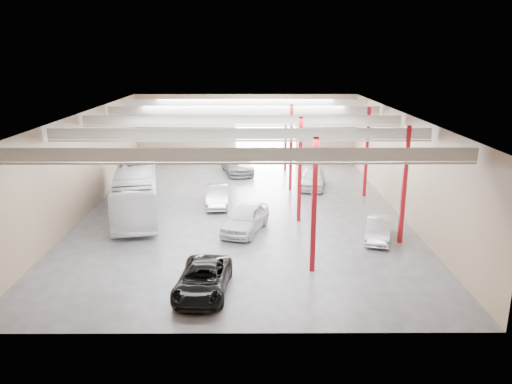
{
  "coord_description": "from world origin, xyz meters",
  "views": [
    {
      "loc": [
        0.78,
        -33.87,
        10.92
      ],
      "look_at": [
        0.92,
        -2.65,
        2.2
      ],
      "focal_mm": 35.0,
      "sensor_mm": 36.0,
      "label": 1
    }
  ],
  "objects_px": {
    "car_row_c": "(237,164)",
    "car_right_far": "(313,178)",
    "car_row_b": "(217,196)",
    "black_sedan": "(203,279)",
    "coach_bus": "(136,190)",
    "car_row_a": "(246,218)",
    "car_right_near": "(378,229)"
  },
  "relations": [
    {
      "from": "car_row_c",
      "to": "car_right_far",
      "type": "relative_size",
      "value": 1.21
    },
    {
      "from": "car_row_a",
      "to": "car_row_b",
      "type": "xyz_separation_m",
      "value": [
        -2.17,
        5.51,
        -0.1
      ]
    },
    {
      "from": "car_row_a",
      "to": "car_right_near",
      "type": "bearing_deg",
      "value": 7.65
    },
    {
      "from": "black_sedan",
      "to": "car_row_b",
      "type": "xyz_separation_m",
      "value": [
        -0.31,
        13.98,
        0.05
      ]
    },
    {
      "from": "car_row_a",
      "to": "car_right_near",
      "type": "distance_m",
      "value": 8.19
    },
    {
      "from": "car_row_b",
      "to": "car_right_far",
      "type": "xyz_separation_m",
      "value": [
        7.62,
        5.04,
        0.09
      ]
    },
    {
      "from": "coach_bus",
      "to": "car_right_near",
      "type": "xyz_separation_m",
      "value": [
        15.78,
        -5.34,
        -0.98
      ]
    },
    {
      "from": "car_row_b",
      "to": "car_right_far",
      "type": "distance_m",
      "value": 9.14
    },
    {
      "from": "car_row_a",
      "to": "car_row_c",
      "type": "bearing_deg",
      "value": 112.32
    },
    {
      "from": "black_sedan",
      "to": "car_right_near",
      "type": "xyz_separation_m",
      "value": [
        9.91,
        6.92,
        -0.03
      ]
    },
    {
      "from": "coach_bus",
      "to": "car_row_b",
      "type": "height_order",
      "value": "coach_bus"
    },
    {
      "from": "car_row_b",
      "to": "car_right_far",
      "type": "bearing_deg",
      "value": 29.68
    },
    {
      "from": "car_right_far",
      "to": "black_sedan",
      "type": "bearing_deg",
      "value": -100.78
    },
    {
      "from": "car_row_c",
      "to": "car_right_near",
      "type": "xyz_separation_m",
      "value": [
        9.09,
        -17.56,
        -0.19
      ]
    },
    {
      "from": "coach_bus",
      "to": "car_right_far",
      "type": "relative_size",
      "value": 2.42
    },
    {
      "from": "black_sedan",
      "to": "car_row_c",
      "type": "xyz_separation_m",
      "value": [
        0.81,
        24.48,
        0.16
      ]
    },
    {
      "from": "black_sedan",
      "to": "car_right_far",
      "type": "xyz_separation_m",
      "value": [
        7.32,
        19.02,
        0.14
      ]
    },
    {
      "from": "car_row_b",
      "to": "car_row_c",
      "type": "distance_m",
      "value": 10.56
    },
    {
      "from": "coach_bus",
      "to": "car_row_a",
      "type": "xyz_separation_m",
      "value": [
        7.73,
        -3.79,
        -0.8
      ]
    },
    {
      "from": "car_row_c",
      "to": "car_right_far",
      "type": "bearing_deg",
      "value": -52.58
    },
    {
      "from": "car_row_b",
      "to": "car_right_near",
      "type": "xyz_separation_m",
      "value": [
        10.22,
        -7.06,
        -0.08
      ]
    },
    {
      "from": "car_row_a",
      "to": "coach_bus",
      "type": "bearing_deg",
      "value": 172.44
    },
    {
      "from": "car_row_b",
      "to": "black_sedan",
      "type": "bearing_deg",
      "value": -92.51
    },
    {
      "from": "car_row_b",
      "to": "car_right_far",
      "type": "height_order",
      "value": "car_right_far"
    },
    {
      "from": "car_row_c",
      "to": "car_right_far",
      "type": "distance_m",
      "value": 8.49
    },
    {
      "from": "coach_bus",
      "to": "car_row_c",
      "type": "height_order",
      "value": "coach_bus"
    },
    {
      "from": "coach_bus",
      "to": "car_row_b",
      "type": "bearing_deg",
      "value": 6.0
    },
    {
      "from": "car_row_c",
      "to": "car_right_near",
      "type": "distance_m",
      "value": 19.78
    },
    {
      "from": "car_row_a",
      "to": "car_right_far",
      "type": "relative_size",
      "value": 1.02
    },
    {
      "from": "car_row_b",
      "to": "car_row_c",
      "type": "xyz_separation_m",
      "value": [
        1.12,
        10.5,
        0.11
      ]
    },
    {
      "from": "black_sedan",
      "to": "car_row_c",
      "type": "bearing_deg",
      "value": 92.41
    },
    {
      "from": "car_right_near",
      "to": "car_right_far",
      "type": "xyz_separation_m",
      "value": [
        -2.59,
        12.1,
        0.17
      ]
    }
  ]
}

